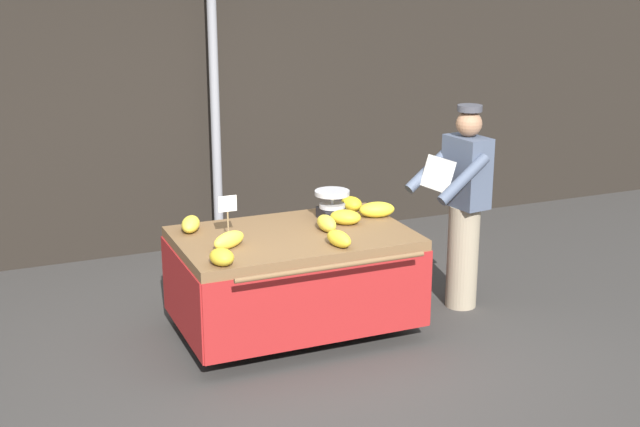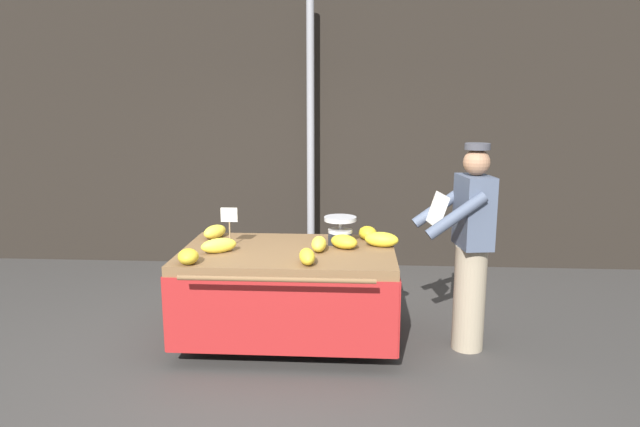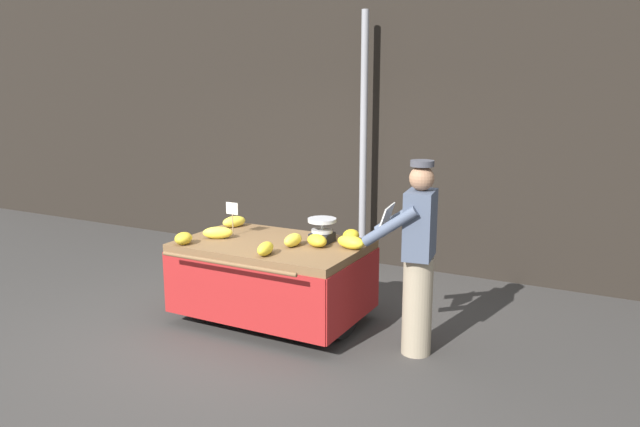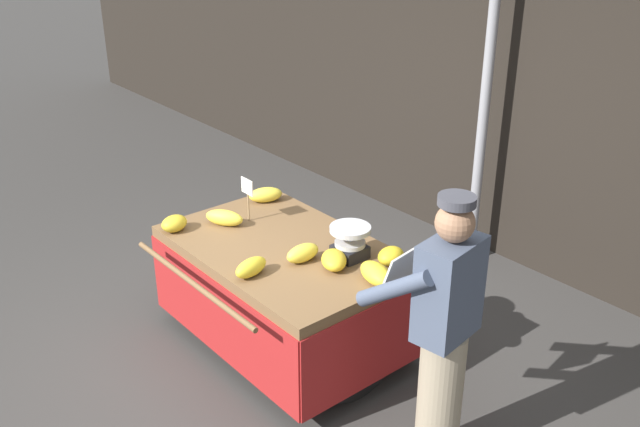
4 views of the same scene
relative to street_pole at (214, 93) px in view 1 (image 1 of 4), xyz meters
name	(u,v)px [view 1 (image 1 of 4)]	position (x,y,z in m)	size (l,w,h in m)	color
ground_plane	(306,361)	(-0.13, -2.61, -1.60)	(60.00, 60.00, 0.00)	#383533
back_wall	(189,42)	(-0.13, 0.38, 0.44)	(16.00, 0.24, 4.09)	black
street_pole	(214,93)	(0.00, 0.00, 0.00)	(0.09, 0.09, 3.21)	gray
banana_cart	(294,260)	(-0.02, -2.11, -0.99)	(1.79, 1.34, 0.82)	brown
weighing_scale	(332,205)	(0.40, -1.87, -0.66)	(0.28, 0.28, 0.24)	black
price_sign	(228,208)	(-0.52, -2.06, -0.53)	(0.14, 0.01, 0.34)	#997A51
banana_bunch_0	(191,224)	(-0.73, -1.76, -0.72)	(0.14, 0.27, 0.12)	yellow
banana_bunch_1	(377,210)	(0.76, -1.97, -0.72)	(0.16, 0.29, 0.13)	yellow
banana_bunch_2	(222,257)	(-0.73, -2.58, -0.72)	(0.16, 0.20, 0.12)	gold
banana_bunch_3	(351,204)	(0.64, -1.72, -0.72)	(0.16, 0.20, 0.12)	gold
banana_bunch_4	(345,217)	(0.44, -2.05, -0.72)	(0.17, 0.25, 0.12)	gold
banana_bunch_5	(327,223)	(0.24, -2.15, -0.72)	(0.12, 0.25, 0.12)	yellow
banana_bunch_6	(339,239)	(0.17, -2.53, -0.72)	(0.12, 0.26, 0.12)	yellow
banana_bunch_7	(229,240)	(-0.58, -2.25, -0.72)	(0.12, 0.30, 0.12)	yellow
vendor_person	(464,207)	(1.47, -2.14, -0.73)	(0.63, 0.57, 1.71)	gray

